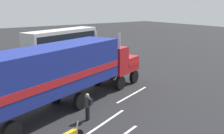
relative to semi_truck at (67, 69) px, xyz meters
name	(u,v)px	position (x,y,z in m)	size (l,w,h in m)	color
ground_plane	(108,83)	(5.12, 2.70, -2.52)	(120.00, 120.00, 0.00)	#232326
lane_stripe_near	(132,94)	(4.91, -0.80, -2.52)	(4.40, 0.16, 0.01)	silver
lane_stripe_mid	(104,123)	(0.35, -3.73, -2.52)	(4.40, 0.16, 0.01)	silver
semi_truck	(67,69)	(0.00, 0.00, 0.00)	(14.09, 7.49, 4.50)	red
person_bystander	(88,106)	(-0.19, -2.82, -1.63)	(0.43, 0.48, 1.63)	black
parked_bus	(62,40)	(7.61, 16.41, -0.46)	(11.21, 6.13, 3.40)	silver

